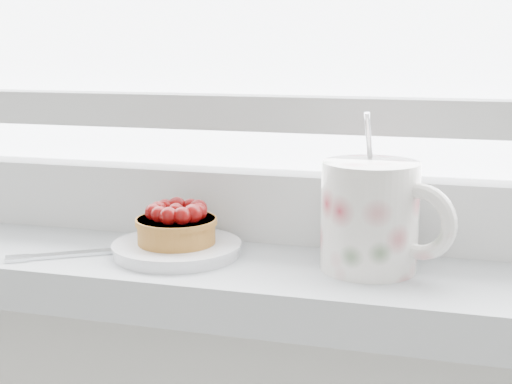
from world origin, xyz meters
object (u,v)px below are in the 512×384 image
(raspberry_tart, at_px, (177,224))
(fork, at_px, (117,250))
(saucer, at_px, (177,249))
(floral_mug, at_px, (373,214))

(raspberry_tart, xyz_separation_m, fork, (-0.06, -0.01, -0.03))
(raspberry_tart, height_order, fork, raspberry_tart)
(saucer, bearing_deg, raspberry_tart, 1.14)
(saucer, relative_size, raspberry_tart, 1.60)
(raspberry_tart, relative_size, fork, 0.42)
(saucer, relative_size, floral_mug, 0.89)
(raspberry_tart, height_order, floral_mug, floral_mug)
(raspberry_tart, bearing_deg, floral_mug, 1.65)
(saucer, distance_m, floral_mug, 0.19)
(saucer, xyz_separation_m, raspberry_tart, (0.00, 0.00, 0.02))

